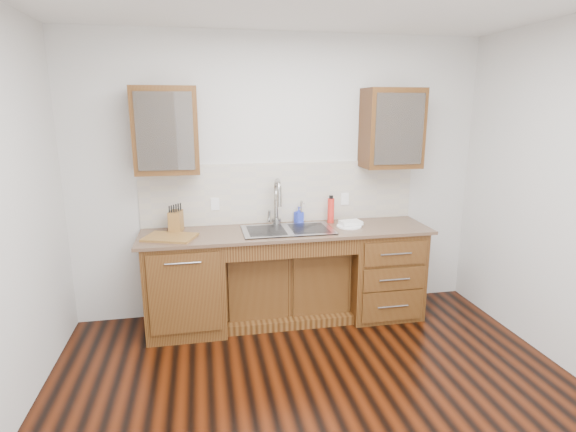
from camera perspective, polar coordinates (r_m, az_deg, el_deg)
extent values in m
cube|color=#361204|center=(3.36, 5.00, -24.48)|extent=(4.00, 3.50, 0.10)
cube|color=silver|center=(4.45, -0.98, 4.95)|extent=(4.00, 0.10, 2.70)
cube|color=silver|center=(1.26, 31.34, -21.10)|extent=(4.00, 0.10, 2.70)
cube|color=#593014|center=(4.28, -12.82, -8.41)|extent=(0.70, 0.62, 0.88)
cube|color=#593014|center=(4.46, -0.32, -8.37)|extent=(1.20, 0.44, 0.70)
cube|color=#593014|center=(4.61, 11.66, -6.73)|extent=(0.70, 0.62, 0.88)
cube|color=#84705B|center=(4.19, -0.07, -1.98)|extent=(2.70, 0.65, 0.03)
cube|color=beige|center=(4.42, -0.84, 2.98)|extent=(2.70, 0.02, 0.59)
cube|color=#9E9EA5|center=(4.19, -0.03, -2.96)|extent=(0.84, 0.46, 0.19)
cylinder|color=#999993|center=(4.33, -1.52, 1.47)|extent=(0.04, 0.04, 0.40)
cylinder|color=#999993|center=(4.40, 1.68, 0.61)|extent=(0.02, 0.02, 0.24)
cube|color=#593014|center=(4.13, -15.21, 10.43)|extent=(0.55, 0.34, 0.75)
cube|color=#593014|center=(4.50, 13.03, 10.79)|extent=(0.55, 0.34, 0.75)
cube|color=white|center=(4.36, -9.25, 1.51)|extent=(0.08, 0.01, 0.12)
cube|color=white|center=(4.58, 7.23, 2.17)|extent=(0.08, 0.01, 0.12)
imported|color=blue|center=(4.43, 1.38, 0.15)|extent=(0.10, 0.10, 0.16)
cylinder|color=red|center=(4.44, 5.46, 0.69)|extent=(0.08, 0.08, 0.24)
cylinder|color=white|center=(4.33, 7.77, -1.28)|extent=(0.26, 0.26, 0.01)
cube|color=silver|center=(4.37, 7.95, -0.82)|extent=(0.22, 0.17, 0.03)
cube|color=#92602D|center=(4.23, -14.04, -0.67)|extent=(0.14, 0.19, 0.19)
cube|color=#A35F27|center=(4.05, -14.77, -2.62)|extent=(0.50, 0.43, 0.02)
imported|color=silver|center=(4.13, -15.75, 9.76)|extent=(0.16, 0.16, 0.11)
imported|color=silver|center=(4.13, -14.33, 9.67)|extent=(0.10, 0.10, 0.08)
imported|color=white|center=(4.46, 11.61, 10.10)|extent=(0.14, 0.14, 0.09)
imported|color=white|center=(4.56, 14.61, 10.04)|extent=(0.10, 0.10, 0.09)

